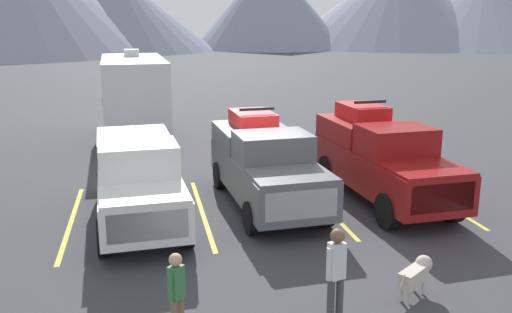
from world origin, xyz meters
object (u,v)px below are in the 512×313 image
camper_trailer_a (134,94)px  person_b (177,292)px  pickup_truck_b (265,163)px  dog (417,272)px  person_a (336,271)px  pickup_truck_c (381,156)px  pickup_truck_a (138,177)px

camper_trailer_a → person_b: bearing=-87.5°
pickup_truck_b → dog: 6.04m
person_a → person_b: (-2.61, 0.05, -0.12)m
pickup_truck_c → dog: size_ratio=6.51×
dog → person_a: bearing=-158.8°
person_a → camper_trailer_a: bearing=101.9°
pickup_truck_a → camper_trailer_a: 9.75m
pickup_truck_a → pickup_truck_b: (3.43, 0.62, 0.04)m
pickup_truck_a → pickup_truck_c: pickup_truck_c is taller
pickup_truck_c → camper_trailer_a: camper_trailer_a is taller
pickup_truck_c → camper_trailer_a: 11.62m
pickup_truck_a → dog: bearing=-45.6°
pickup_truck_b → camper_trailer_a: size_ratio=0.76×
pickup_truck_c → pickup_truck_a: bearing=-177.1°
pickup_truck_a → pickup_truck_b: 3.48m
camper_trailer_a → dog: camper_trailer_a is taller
pickup_truck_c → person_a: size_ratio=3.32×
pickup_truck_b → person_b: size_ratio=3.73×
person_a → person_b: size_ratio=1.14×
pickup_truck_b → person_a: size_ratio=3.27×
pickup_truck_b → person_b: bearing=-113.8°
person_b → dog: (4.46, 0.67, -0.42)m
person_a → person_b: bearing=179.0°
dog → camper_trailer_a: bearing=109.1°
pickup_truck_b → camper_trailer_a: camper_trailer_a is taller
camper_trailer_a → dog: (5.15, -14.88, -1.50)m
camper_trailer_a → person_a: (3.30, -15.60, -0.95)m
pickup_truck_b → camper_trailer_a: (-3.53, 9.10, 0.79)m
dog → pickup_truck_b: bearing=105.7°
pickup_truck_c → person_b: (-6.13, -6.17, -0.36)m
dog → pickup_truck_a: bearing=134.4°
pickup_truck_a → pickup_truck_c: 6.72m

